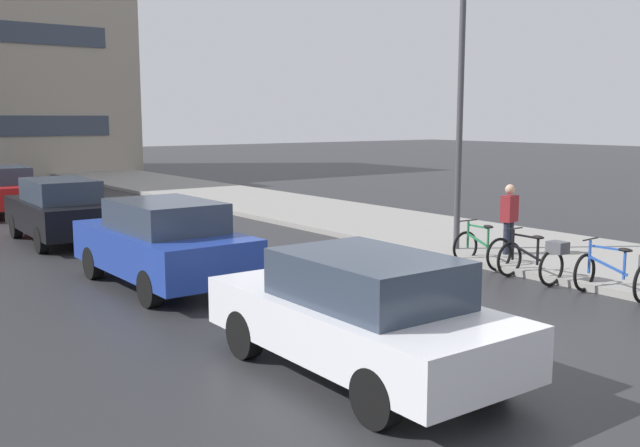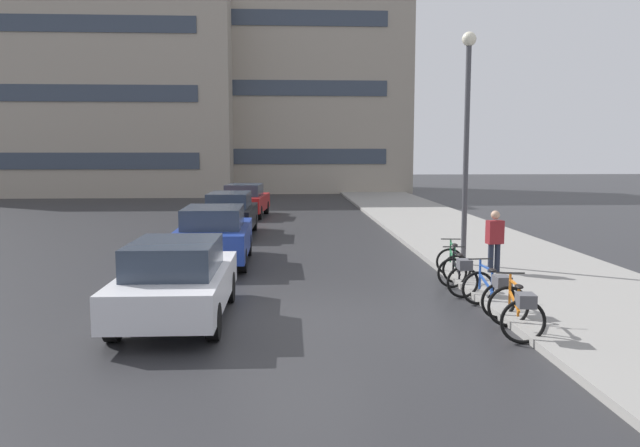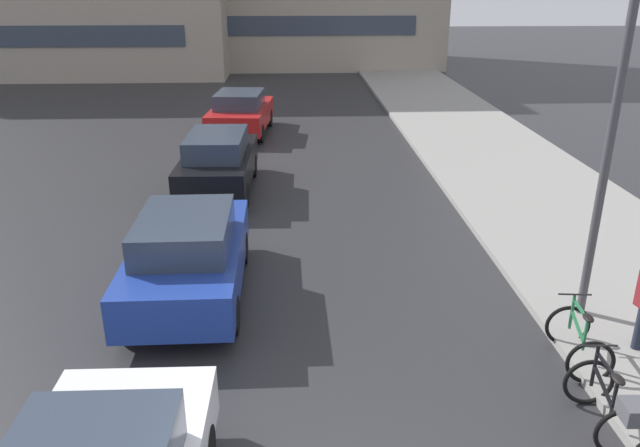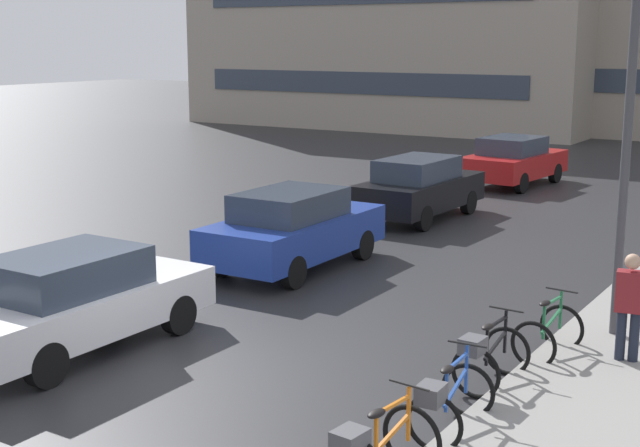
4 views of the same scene
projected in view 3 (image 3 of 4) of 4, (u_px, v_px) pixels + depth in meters
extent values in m
cube|color=gray|center=(551.00, 207.00, 15.70)|extent=(4.80, 60.00, 0.14)
torus|color=black|center=(589.00, 382.00, 8.46)|extent=(0.71, 0.09, 0.71)
torus|color=black|center=(622.00, 433.00, 7.52)|extent=(0.71, 0.09, 0.71)
cube|color=black|center=(614.00, 398.00, 7.73)|extent=(0.04, 0.04, 0.51)
cube|color=black|center=(595.00, 367.00, 8.28)|extent=(0.04, 0.04, 0.61)
cube|color=black|center=(607.00, 366.00, 7.92)|extent=(0.06, 0.61, 0.04)
cube|color=black|center=(604.00, 388.00, 8.01)|extent=(0.07, 0.69, 0.25)
ellipsoid|color=black|center=(618.00, 379.00, 7.63)|extent=(0.15, 0.27, 0.07)
cylinder|color=black|center=(599.00, 346.00, 8.16)|extent=(0.50, 0.05, 0.03)
cube|color=#4C4C51|center=(634.00, 412.00, 7.26)|extent=(0.29, 0.35, 0.22)
torus|color=black|center=(568.00, 326.00, 9.83)|extent=(0.71, 0.13, 0.70)
torus|color=black|center=(590.00, 363.00, 8.89)|extent=(0.71, 0.13, 0.70)
cube|color=#237042|center=(585.00, 335.00, 9.10)|extent=(0.04, 0.04, 0.51)
cube|color=#237042|center=(572.00, 312.00, 9.65)|extent=(0.04, 0.04, 0.58)
cube|color=#237042|center=(581.00, 310.00, 9.29)|extent=(0.09, 0.61, 0.04)
cube|color=#237042|center=(578.00, 328.00, 9.38)|extent=(0.10, 0.69, 0.25)
ellipsoid|color=black|center=(588.00, 318.00, 8.99)|extent=(0.16, 0.27, 0.07)
cylinder|color=black|center=(575.00, 294.00, 9.53)|extent=(0.50, 0.07, 0.03)
cube|color=navy|center=(189.00, 261.00, 11.26)|extent=(1.95, 4.37, 0.75)
cube|color=#2D3847|center=(185.00, 231.00, 10.86)|extent=(1.59, 2.28, 0.56)
cylinder|color=black|center=(157.00, 250.00, 12.61)|extent=(0.23, 0.64, 0.64)
cylinder|color=black|center=(242.00, 248.00, 12.70)|extent=(0.23, 0.64, 0.64)
cylinder|color=black|center=(126.00, 318.00, 10.11)|extent=(0.23, 0.64, 0.64)
cylinder|color=black|center=(232.00, 315.00, 10.20)|extent=(0.23, 0.64, 0.64)
cube|color=black|center=(219.00, 166.00, 16.85)|extent=(1.90, 4.31, 0.75)
cube|color=#2D3847|center=(216.00, 144.00, 16.45)|extent=(1.52, 2.38, 0.56)
cylinder|color=black|center=(198.00, 166.00, 18.20)|extent=(0.24, 0.65, 0.64)
cylinder|color=black|center=(252.00, 165.00, 18.22)|extent=(0.24, 0.65, 0.64)
cylinder|color=black|center=(181.00, 195.00, 15.74)|extent=(0.24, 0.65, 0.64)
cylinder|color=black|center=(244.00, 195.00, 15.77)|extent=(0.24, 0.65, 0.64)
cube|color=#AD1919|center=(241.00, 116.00, 22.99)|extent=(2.31, 4.33, 0.71)
cube|color=#2D3847|center=(239.00, 99.00, 22.61)|extent=(1.77, 2.20, 0.55)
cylinder|color=black|center=(224.00, 118.00, 24.36)|extent=(0.28, 0.66, 0.64)
cylinder|color=black|center=(269.00, 118.00, 24.29)|extent=(0.28, 0.66, 0.64)
cylinder|color=black|center=(211.00, 133.00, 21.96)|extent=(0.28, 0.66, 0.64)
cylinder|color=black|center=(260.00, 134.00, 21.89)|extent=(0.28, 0.66, 0.64)
cylinder|color=#1E2333|center=(639.00, 332.00, 9.52)|extent=(0.14, 0.14, 0.86)
cylinder|color=#424247|center=(608.00, 152.00, 9.62)|extent=(0.14, 0.14, 5.90)
cube|color=#333D4C|center=(260.00, 26.00, 36.39)|extent=(18.42, 0.06, 1.10)
cube|color=#333D4C|center=(11.00, 37.00, 32.87)|extent=(18.15, 0.06, 1.10)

